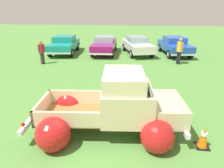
% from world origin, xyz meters
% --- Properties ---
extents(ground_plane, '(80.00, 80.00, 0.00)m').
position_xyz_m(ground_plane, '(0.00, 0.00, 0.00)').
color(ground_plane, '#548C3D').
extents(vintage_pickup_truck, '(4.77, 3.10, 1.96)m').
position_xyz_m(vintage_pickup_truck, '(0.39, 0.04, 0.76)').
color(vintage_pickup_truck, black).
rests_on(vintage_pickup_truck, ground).
extents(show_car_0, '(2.40, 4.55, 1.43)m').
position_xyz_m(show_car_0, '(-5.20, 10.74, 0.78)').
color(show_car_0, black).
rests_on(show_car_0, ground).
extents(show_car_1, '(1.91, 4.69, 1.43)m').
position_xyz_m(show_car_1, '(-1.80, 11.08, 0.78)').
color(show_car_1, black).
rests_on(show_car_1, ground).
extents(show_car_2, '(2.92, 4.71, 1.43)m').
position_xyz_m(show_car_2, '(0.91, 11.21, 0.78)').
color(show_car_2, black).
rests_on(show_car_2, ground).
extents(show_car_3, '(2.46, 4.44, 1.43)m').
position_xyz_m(show_car_3, '(3.96, 11.31, 0.78)').
color(show_car_3, black).
rests_on(show_car_3, ground).
extents(spectator_0, '(0.48, 0.48, 1.77)m').
position_xyz_m(spectator_0, '(3.77, 8.33, 1.02)').
color(spectator_0, black).
rests_on(spectator_0, ground).
extents(spectator_1, '(0.47, 0.50, 1.60)m').
position_xyz_m(spectator_1, '(-5.51, 7.19, 0.90)').
color(spectator_1, '#4C4742').
rests_on(spectator_1, ground).
extents(lane_cone_0, '(0.36, 0.36, 0.63)m').
position_xyz_m(lane_cone_0, '(0.67, 2.06, 0.31)').
color(lane_cone_0, black).
rests_on(lane_cone_0, ground).
extents(lane_cone_1, '(0.36, 0.36, 0.63)m').
position_xyz_m(lane_cone_1, '(2.81, -0.50, 0.31)').
color(lane_cone_1, black).
rests_on(lane_cone_1, ground).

